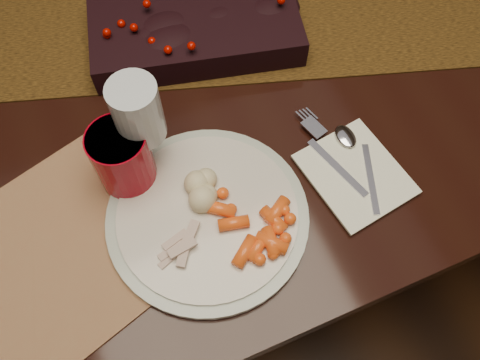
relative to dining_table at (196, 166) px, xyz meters
name	(u,v)px	position (x,y,z in m)	size (l,w,h in m)	color
floor	(205,225)	(0.00, 0.00, -0.38)	(5.00, 5.00, 0.00)	black
dining_table	(196,166)	(0.00, 0.00, 0.00)	(1.80, 1.00, 0.75)	black
table_runner	(181,6)	(0.05, 0.12, 0.38)	(1.89, 0.39, 0.00)	#34230A
centerpiece	(195,26)	(0.05, 0.03, 0.41)	(0.36, 0.18, 0.07)	black
placemat_main	(61,252)	(-0.27, -0.26, 0.38)	(0.40, 0.29, 0.00)	#935733
dinner_plate	(207,216)	(-0.06, -0.30, 0.39)	(0.30, 0.30, 0.02)	beige
baby_carrots	(250,222)	(-0.01, -0.34, 0.40)	(0.12, 0.10, 0.02)	#FF5917
mashed_potatoes	(202,185)	(-0.05, -0.26, 0.41)	(0.08, 0.07, 0.04)	beige
turkey_shreds	(182,246)	(-0.11, -0.33, 0.40)	(0.07, 0.06, 0.02)	#C2A294
napkin	(355,174)	(0.17, -0.32, 0.38)	(0.13, 0.16, 0.01)	white
fork	(331,157)	(0.15, -0.28, 0.39)	(0.02, 0.16, 0.00)	white
spoon	(362,165)	(0.19, -0.31, 0.39)	(0.03, 0.15, 0.00)	white
red_cup	(123,160)	(-0.15, -0.19, 0.44)	(0.08, 0.08, 0.12)	#98000F
wine_glass	(143,130)	(-0.11, -0.17, 0.47)	(0.07, 0.07, 0.19)	silver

